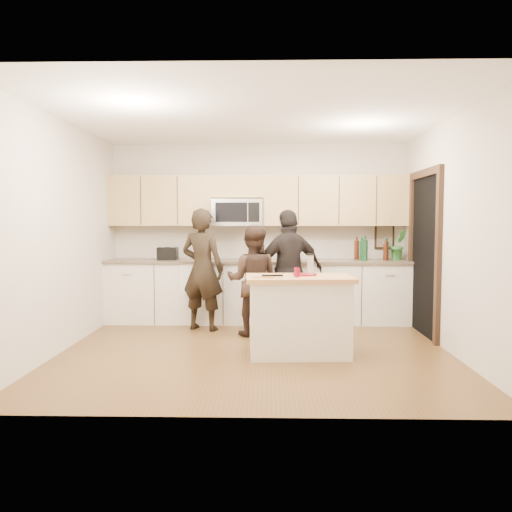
{
  "coord_description": "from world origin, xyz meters",
  "views": [
    {
      "loc": [
        0.15,
        -5.76,
        1.52
      ],
      "look_at": [
        0.0,
        0.35,
        1.09
      ],
      "focal_mm": 35.0,
      "sensor_mm": 36.0,
      "label": 1
    }
  ],
  "objects_px": {
    "island": "(299,315)",
    "woman_right": "(289,271)",
    "woman_center": "(253,281)",
    "woman_left": "(202,269)",
    "toaster": "(168,254)"
  },
  "relations": [
    {
      "from": "woman_left",
      "to": "toaster",
      "type": "bearing_deg",
      "value": -22.52
    },
    {
      "from": "island",
      "to": "toaster",
      "type": "relative_size",
      "value": 4.23
    },
    {
      "from": "island",
      "to": "woman_right",
      "type": "distance_m",
      "value": 1.23
    },
    {
      "from": "woman_center",
      "to": "island",
      "type": "bearing_deg",
      "value": 127.2
    },
    {
      "from": "woman_center",
      "to": "woman_right",
      "type": "distance_m",
      "value": 0.55
    },
    {
      "from": "island",
      "to": "woman_right",
      "type": "relative_size",
      "value": 0.73
    },
    {
      "from": "island",
      "to": "woman_right",
      "type": "bearing_deg",
      "value": 90.13
    },
    {
      "from": "woman_center",
      "to": "toaster",
      "type": "bearing_deg",
      "value": -26.29
    },
    {
      "from": "woman_center",
      "to": "woman_left",
      "type": "bearing_deg",
      "value": -17.13
    },
    {
      "from": "toaster",
      "to": "woman_right",
      "type": "relative_size",
      "value": 0.17
    },
    {
      "from": "island",
      "to": "woman_center",
      "type": "xyz_separation_m",
      "value": [
        -0.56,
        0.96,
        0.28
      ]
    },
    {
      "from": "woman_center",
      "to": "woman_right",
      "type": "height_order",
      "value": "woman_right"
    },
    {
      "from": "woman_left",
      "to": "woman_center",
      "type": "distance_m",
      "value": 0.79
    },
    {
      "from": "toaster",
      "to": "woman_center",
      "type": "distance_m",
      "value": 1.59
    },
    {
      "from": "woman_right",
      "to": "woman_center",
      "type": "bearing_deg",
      "value": 0.61
    }
  ]
}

